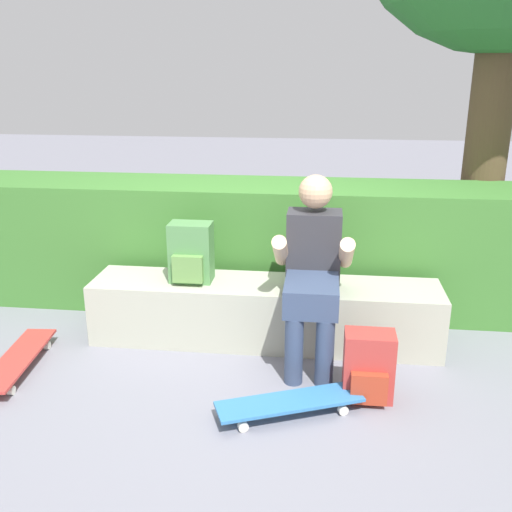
% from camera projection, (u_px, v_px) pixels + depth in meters
% --- Properties ---
extents(ground_plane, '(24.00, 24.00, 0.00)m').
position_uv_depth(ground_plane, '(258.00, 365.00, 3.64)').
color(ground_plane, gray).
extents(bench_main, '(2.34, 0.47, 0.42)m').
position_uv_depth(bench_main, '(264.00, 312.00, 3.91)').
color(bench_main, '#ACAD99').
rests_on(bench_main, ground).
extents(person_skater, '(0.49, 0.62, 1.17)m').
position_uv_depth(person_skater, '(313.00, 267.00, 3.54)').
color(person_skater, '#333338').
rests_on(person_skater, ground).
extents(skateboard_near_person, '(0.82, 0.49, 0.09)m').
position_uv_depth(skateboard_near_person, '(290.00, 403.00, 3.10)').
color(skateboard_near_person, teal).
rests_on(skateboard_near_person, ground).
extents(skateboard_beside_bench, '(0.27, 0.82, 0.09)m').
position_uv_depth(skateboard_beside_bench, '(18.00, 359.00, 3.56)').
color(skateboard_beside_bench, '#BC3833').
rests_on(skateboard_beside_bench, ground).
extents(backpack_on_bench, '(0.28, 0.23, 0.40)m').
position_uv_depth(backpack_on_bench, '(191.00, 253.00, 3.83)').
color(backpack_on_bench, '#51894C').
rests_on(backpack_on_bench, bench_main).
extents(backpack_on_ground, '(0.28, 0.23, 0.40)m').
position_uv_depth(backpack_on_ground, '(369.00, 367.00, 3.23)').
color(backpack_on_ground, '#B23833').
rests_on(backpack_on_ground, ground).
extents(hedge_row, '(6.00, 0.70, 0.96)m').
position_uv_depth(hedge_row, '(298.00, 246.00, 4.45)').
color(hedge_row, '#3D772F').
rests_on(hedge_row, ground).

